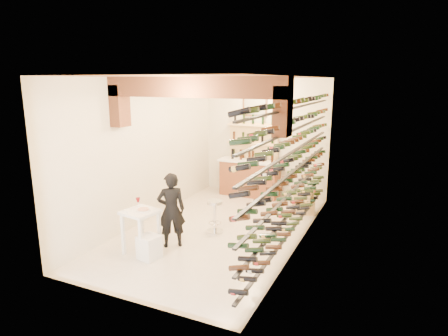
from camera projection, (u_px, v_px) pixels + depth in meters
name	position (u px, v px, depth m)	size (l,w,h in m)	color
ground	(218.00, 230.00, 8.22)	(6.00, 6.00, 0.00)	beige
room_shell	(212.00, 127.00, 7.49)	(3.52, 6.02, 3.21)	beige
wine_rack	(291.00, 166.00, 7.25)	(0.32, 5.70, 2.56)	black
back_counter	(250.00, 177.00, 10.57)	(1.70, 0.62, 1.29)	brown
back_shelving	(253.00, 153.00, 10.64)	(1.40, 0.31, 2.73)	#E2BF7F
tasting_table	(141.00, 218.00, 6.97)	(0.66, 0.66, 1.00)	white
white_stool	(149.00, 247.00, 6.85)	(0.34, 0.34, 0.43)	white
person	(171.00, 210.00, 7.25)	(0.53, 0.35, 1.46)	black
chrome_barstool	(215.00, 214.00, 8.02)	(0.35, 0.35, 0.69)	silver
crate_lower	(303.00, 207.00, 9.21)	(0.54, 0.38, 0.32)	tan
crate_upper	(303.00, 196.00, 9.15)	(0.42, 0.29, 0.25)	tan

